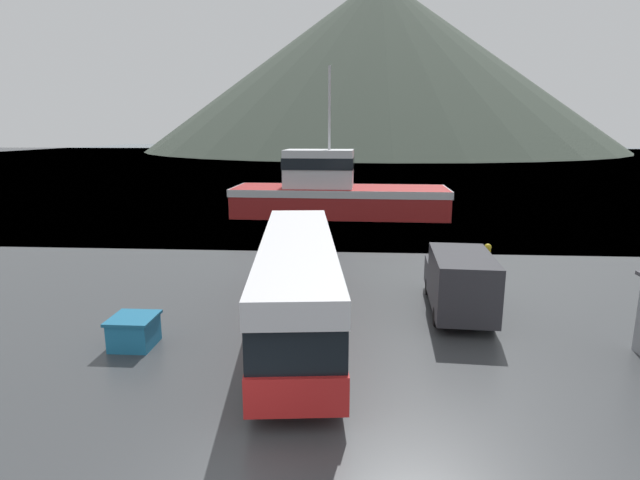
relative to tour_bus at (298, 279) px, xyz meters
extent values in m
plane|color=slate|center=(-0.41, 131.69, -1.85)|extent=(240.00, 240.00, 0.00)
cone|color=#3D473D|center=(10.50, 179.61, 29.05)|extent=(170.03, 170.03, 61.80)
cube|color=red|center=(0.00, -0.01, -0.91)|extent=(3.80, 13.08, 1.00)
cube|color=black|center=(0.00, -0.01, 0.16)|extent=(3.73, 12.82, 1.14)
cube|color=silver|center=(0.00, -0.01, 1.08)|extent=(3.80, 13.08, 0.71)
cube|color=black|center=(-0.68, 6.42, -0.04)|extent=(2.15, 0.29, 1.54)
cylinder|color=black|center=(-1.55, 4.36, -1.40)|extent=(0.39, 0.93, 0.90)
cylinder|color=black|center=(0.59, 4.59, -1.40)|extent=(0.39, 0.93, 0.90)
cylinder|color=black|center=(-0.59, -4.62, -1.40)|extent=(0.39, 0.93, 0.90)
cylinder|color=black|center=(1.55, -4.39, -1.40)|extent=(0.39, 0.93, 0.90)
cube|color=#2D2D33|center=(6.02, 1.49, -0.45)|extent=(2.38, 4.20, 2.12)
cube|color=#2D2D33|center=(6.19, 4.41, -0.92)|extent=(2.24, 1.87, 1.16)
cube|color=black|center=(6.14, 3.55, 0.03)|extent=(1.82, 0.17, 0.74)
cylinder|color=black|center=(5.22, 4.23, -1.50)|extent=(0.26, 0.71, 0.70)
cylinder|color=black|center=(7.14, 4.12, -1.50)|extent=(0.26, 0.71, 0.70)
cylinder|color=black|center=(5.00, 0.62, -1.50)|extent=(0.26, 0.71, 0.70)
cylinder|color=black|center=(6.92, 0.51, -1.50)|extent=(0.26, 0.71, 0.70)
cube|color=maroon|center=(0.78, 24.76, -0.66)|extent=(17.69, 6.07, 2.39)
cube|color=silver|center=(0.78, 24.76, 0.23)|extent=(17.87, 6.13, 0.60)
cube|color=silver|center=(-0.97, 24.80, 2.07)|extent=(5.72, 4.06, 3.07)
cube|color=black|center=(-0.97, 24.80, 2.53)|extent=(5.83, 4.18, 0.92)
cylinder|color=#B2B2B7|center=(-0.13, 24.78, 6.89)|extent=(0.20, 0.20, 6.59)
cube|color=teal|center=(-5.22, -1.84, -1.39)|extent=(1.30, 1.33, 0.92)
cube|color=#1A5F86|center=(-5.22, -1.84, -0.88)|extent=(1.43, 1.46, 0.10)
cylinder|color=#B29919|center=(9.25, 10.18, -1.51)|extent=(0.33, 0.33, 0.69)
sphere|color=#B29919|center=(9.25, 10.18, -1.07)|extent=(0.38, 0.38, 0.38)
camera|label=1|loc=(1.93, -16.74, 5.10)|focal=28.00mm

